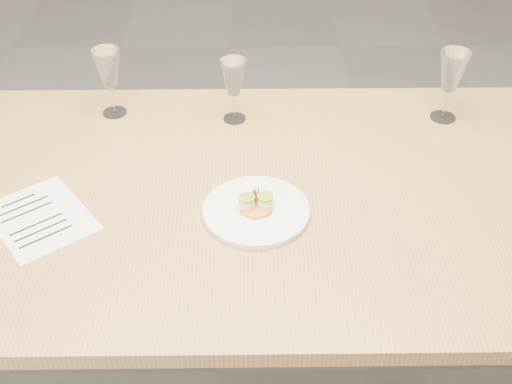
{
  "coord_description": "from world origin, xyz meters",
  "views": [
    {
      "loc": [
        0.11,
        -1.25,
        1.74
      ],
      "look_at": [
        0.13,
        -0.07,
        0.8
      ],
      "focal_mm": 45.0,
      "sensor_mm": 36.0,
      "label": 1
    }
  ],
  "objects_px": {
    "recipe_sheet": "(40,217)",
    "wine_glass_3": "(452,73)",
    "wine_glass_1": "(108,70)",
    "dinner_plate": "(256,210)",
    "wine_glass_2": "(234,79)",
    "dining_table": "(206,210)"
  },
  "relations": [
    {
      "from": "dining_table",
      "to": "dinner_plate",
      "type": "height_order",
      "value": "dinner_plate"
    },
    {
      "from": "dinner_plate",
      "to": "wine_glass_1",
      "type": "xyz_separation_m",
      "value": [
        -0.41,
        0.46,
        0.13
      ]
    },
    {
      "from": "wine_glass_1",
      "to": "wine_glass_3",
      "type": "bearing_deg",
      "value": -2.26
    },
    {
      "from": "recipe_sheet",
      "to": "dining_table",
      "type": "bearing_deg",
      "value": -22.26
    },
    {
      "from": "dinner_plate",
      "to": "wine_glass_2",
      "type": "relative_size",
      "value": 1.37
    },
    {
      "from": "dining_table",
      "to": "wine_glass_3",
      "type": "distance_m",
      "value": 0.78
    },
    {
      "from": "wine_glass_2",
      "to": "wine_glass_3",
      "type": "distance_m",
      "value": 0.6
    },
    {
      "from": "dining_table",
      "to": "dinner_plate",
      "type": "xyz_separation_m",
      "value": [
        0.13,
        -0.09,
        0.08
      ]
    },
    {
      "from": "recipe_sheet",
      "to": "wine_glass_3",
      "type": "relative_size",
      "value": 1.55
    },
    {
      "from": "recipe_sheet",
      "to": "wine_glass_3",
      "type": "height_order",
      "value": "wine_glass_3"
    },
    {
      "from": "wine_glass_1",
      "to": "wine_glass_2",
      "type": "distance_m",
      "value": 0.35
    },
    {
      "from": "wine_glass_1",
      "to": "wine_glass_3",
      "type": "xyz_separation_m",
      "value": [
        0.95,
        -0.04,
        0.01
      ]
    },
    {
      "from": "wine_glass_3",
      "to": "wine_glass_1",
      "type": "bearing_deg",
      "value": 177.74
    },
    {
      "from": "wine_glass_3",
      "to": "wine_glass_2",
      "type": "bearing_deg",
      "value": 179.93
    },
    {
      "from": "dining_table",
      "to": "wine_glass_2",
      "type": "bearing_deg",
      "value": 78.05
    },
    {
      "from": "dinner_plate",
      "to": "wine_glass_2",
      "type": "bearing_deg",
      "value": 97.8
    },
    {
      "from": "recipe_sheet",
      "to": "wine_glass_2",
      "type": "distance_m",
      "value": 0.64
    },
    {
      "from": "wine_glass_2",
      "to": "dining_table",
      "type": "bearing_deg",
      "value": -101.95
    },
    {
      "from": "dining_table",
      "to": "recipe_sheet",
      "type": "xyz_separation_m",
      "value": [
        -0.38,
        -0.1,
        0.07
      ]
    },
    {
      "from": "recipe_sheet",
      "to": "wine_glass_1",
      "type": "xyz_separation_m",
      "value": [
        0.1,
        0.47,
        0.14
      ]
    },
    {
      "from": "recipe_sheet",
      "to": "dinner_plate",
      "type": "bearing_deg",
      "value": -36.15
    },
    {
      "from": "dinner_plate",
      "to": "wine_glass_1",
      "type": "bearing_deg",
      "value": 131.78
    }
  ]
}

